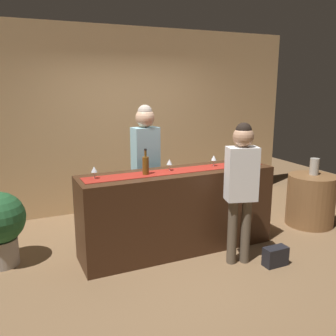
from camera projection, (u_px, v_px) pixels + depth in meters
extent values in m
plane|color=brown|center=(177.00, 249.00, 4.63)|extent=(10.00, 10.00, 0.00)
cube|color=tan|center=(127.00, 120.00, 5.99)|extent=(6.00, 0.12, 2.90)
cube|color=#3D2314|center=(178.00, 211.00, 4.52)|extent=(2.40, 0.60, 1.01)
cube|color=maroon|center=(178.00, 171.00, 4.40)|extent=(2.28, 0.28, 0.01)
cylinder|color=brown|center=(146.00, 166.00, 4.20)|extent=(0.07, 0.07, 0.21)
cylinder|color=brown|center=(145.00, 154.00, 4.17)|extent=(0.03, 0.03, 0.08)
cylinder|color=black|center=(145.00, 150.00, 4.16)|extent=(0.03, 0.03, 0.02)
cylinder|color=#B2C6C1|center=(239.00, 155.00, 4.85)|extent=(0.07, 0.07, 0.21)
cylinder|color=#B2C6C1|center=(240.00, 144.00, 4.82)|extent=(0.03, 0.03, 0.08)
cylinder|color=black|center=(240.00, 141.00, 4.81)|extent=(0.03, 0.03, 0.02)
cylinder|color=silver|center=(95.00, 179.00, 4.03)|extent=(0.06, 0.06, 0.00)
cylinder|color=silver|center=(94.00, 175.00, 4.02)|extent=(0.01, 0.01, 0.08)
cone|color=silver|center=(94.00, 169.00, 4.01)|extent=(0.07, 0.07, 0.06)
cylinder|color=silver|center=(169.00, 171.00, 4.41)|extent=(0.06, 0.06, 0.00)
cylinder|color=silver|center=(169.00, 168.00, 4.40)|extent=(0.01, 0.01, 0.08)
cone|color=silver|center=(169.00, 162.00, 4.38)|extent=(0.07, 0.07, 0.06)
cylinder|color=silver|center=(214.00, 166.00, 4.65)|extent=(0.06, 0.06, 0.00)
cylinder|color=silver|center=(214.00, 163.00, 4.64)|extent=(0.01, 0.01, 0.08)
cone|color=silver|center=(214.00, 158.00, 4.62)|extent=(0.07, 0.07, 0.06)
cylinder|color=#26262B|center=(152.00, 205.00, 5.01)|extent=(0.11, 0.11, 0.83)
cylinder|color=#26262B|center=(141.00, 207.00, 4.94)|extent=(0.11, 0.11, 0.83)
cube|color=#99D1E0|center=(145.00, 152.00, 4.81)|extent=(0.36, 0.23, 0.65)
sphere|color=#DBAD89|center=(145.00, 118.00, 4.71)|extent=(0.25, 0.25, 0.25)
sphere|color=#AD9E8E|center=(145.00, 112.00, 4.69)|extent=(0.19, 0.19, 0.19)
cylinder|color=brown|center=(232.00, 232.00, 4.19)|extent=(0.11, 0.11, 0.76)
cylinder|color=brown|center=(246.00, 231.00, 4.22)|extent=(0.11, 0.11, 0.76)
cube|color=white|center=(242.00, 174.00, 4.05)|extent=(0.38, 0.29, 0.60)
sphere|color=tan|center=(243.00, 137.00, 3.96)|extent=(0.23, 0.23, 0.23)
sphere|color=black|center=(244.00, 131.00, 3.94)|extent=(0.18, 0.18, 0.18)
cylinder|color=brown|center=(311.00, 200.00, 5.37)|extent=(0.68, 0.68, 0.74)
cylinder|color=#A8A399|center=(314.00, 167.00, 5.31)|extent=(0.13, 0.13, 0.24)
cylinder|color=#9E9389|center=(2.00, 252.00, 4.19)|extent=(0.36, 0.36, 0.32)
cube|color=black|center=(275.00, 256.00, 4.19)|extent=(0.28, 0.14, 0.22)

